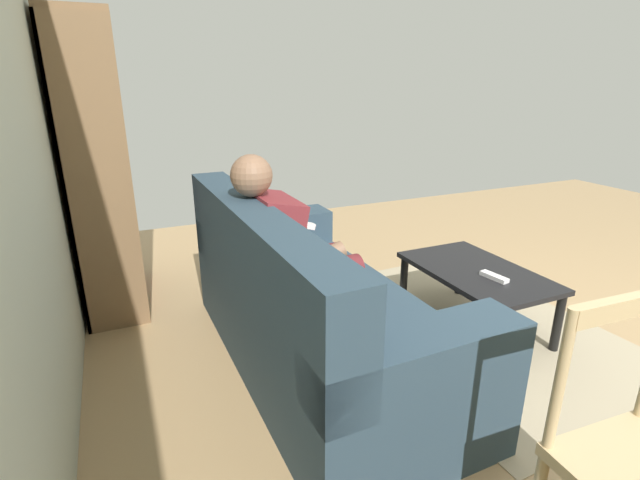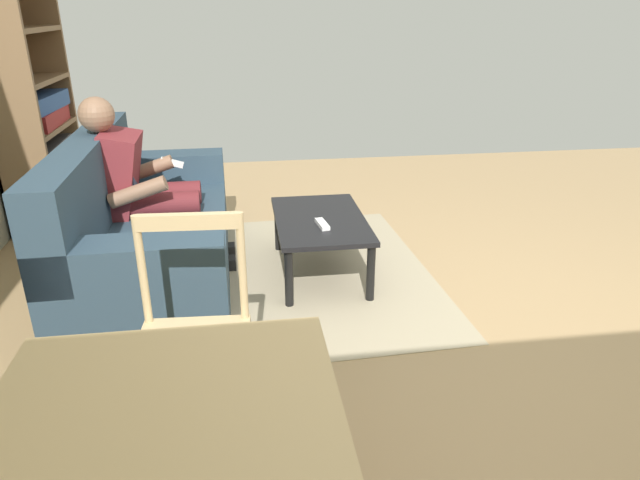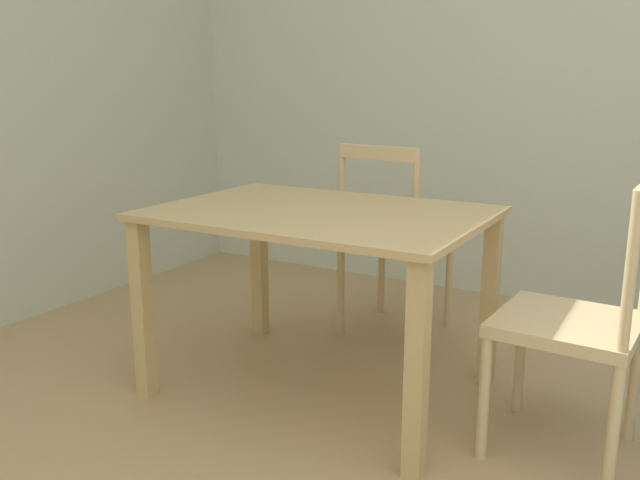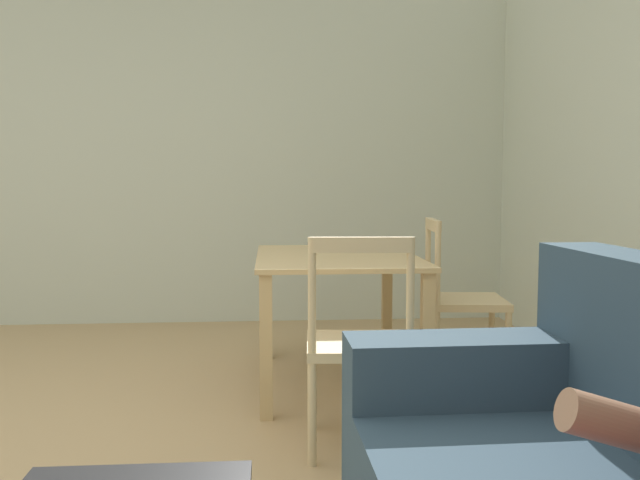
{
  "view_description": "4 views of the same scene",
  "coord_description": "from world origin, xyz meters",
  "px_view_note": "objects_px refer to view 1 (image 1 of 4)",
  "views": [
    {
      "loc": [
        -0.89,
        2.5,
        1.47
      ],
      "look_at": [
        1.13,
        1.6,
        0.71
      ],
      "focal_mm": 26.24,
      "sensor_mm": 36.0,
      "label": 1
    },
    {
      "loc": [
        -2.16,
        1.04,
        1.61
      ],
      "look_at": [
        1.1,
        0.57,
        0.23
      ],
      "focal_mm": 31.31,
      "sensor_mm": 36.0,
      "label": 2
    },
    {
      "loc": [
        -0.05,
        -0.85,
        1.18
      ],
      "look_at": [
        -1.26,
        1.26,
        0.6
      ],
      "focal_mm": 37.52,
      "sensor_mm": 36.0,
      "label": 3
    },
    {
      "loc": [
        2.35,
        0.9,
        1.11
      ],
      "look_at": [
        -0.06,
        1.08,
        0.9
      ],
      "focal_mm": 37.39,
      "sensor_mm": 36.0,
      "label": 4
    }
  ],
  "objects_px": {
    "couch": "(308,310)",
    "tv_remote": "(494,277)",
    "person_lounging": "(292,253)",
    "coffee_table": "(476,277)",
    "bookshelf": "(101,201)"
  },
  "relations": [
    {
      "from": "couch",
      "to": "tv_remote",
      "type": "height_order",
      "value": "couch"
    },
    {
      "from": "person_lounging",
      "to": "tv_remote",
      "type": "height_order",
      "value": "person_lounging"
    },
    {
      "from": "person_lounging",
      "to": "coffee_table",
      "type": "distance_m",
      "value": 1.15
    },
    {
      "from": "person_lounging",
      "to": "bookshelf",
      "type": "height_order",
      "value": "bookshelf"
    },
    {
      "from": "couch",
      "to": "coffee_table",
      "type": "height_order",
      "value": "couch"
    },
    {
      "from": "person_lounging",
      "to": "coffee_table",
      "type": "xyz_separation_m",
      "value": [
        -0.24,
        -1.1,
        -0.24
      ]
    },
    {
      "from": "person_lounging",
      "to": "coffee_table",
      "type": "height_order",
      "value": "person_lounging"
    },
    {
      "from": "couch",
      "to": "bookshelf",
      "type": "height_order",
      "value": "bookshelf"
    },
    {
      "from": "tv_remote",
      "to": "bookshelf",
      "type": "relative_size",
      "value": 0.09
    },
    {
      "from": "tv_remote",
      "to": "bookshelf",
      "type": "xyz_separation_m",
      "value": [
        1.46,
        2.02,
        0.32
      ]
    },
    {
      "from": "tv_remote",
      "to": "couch",
      "type": "bearing_deg",
      "value": -17.29
    },
    {
      "from": "tv_remote",
      "to": "bookshelf",
      "type": "distance_m",
      "value": 2.51
    },
    {
      "from": "bookshelf",
      "to": "person_lounging",
      "type": "bearing_deg",
      "value": -139.3
    },
    {
      "from": "couch",
      "to": "person_lounging",
      "type": "xyz_separation_m",
      "value": [
        0.2,
        0.01,
        0.25
      ]
    },
    {
      "from": "couch",
      "to": "bookshelf",
      "type": "xyz_separation_m",
      "value": [
        1.28,
        0.93,
        0.39
      ]
    }
  ]
}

